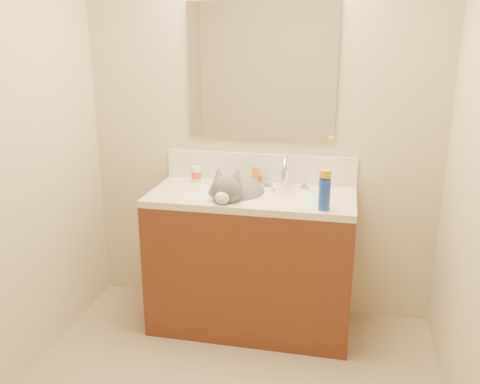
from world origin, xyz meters
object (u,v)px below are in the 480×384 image
at_px(cat, 235,195).
at_px(spray_can, 324,194).
at_px(amber_bottle, 256,175).
at_px(vanity_cabinet, 251,264).
at_px(faucet, 286,175).
at_px(pill_bottle, 197,174).
at_px(basin, 231,205).
at_px(silver_jar, 263,180).

relative_size(cat, spray_can, 2.92).
bearing_deg(amber_bottle, vanity_cabinet, -85.82).
distance_m(faucet, pill_bottle, 0.57).
height_order(basin, faucet, faucet).
bearing_deg(amber_bottle, pill_bottle, -173.12).
bearing_deg(spray_can, vanity_cabinet, 154.23).
bearing_deg(vanity_cabinet, basin, -165.96).
xyz_separation_m(faucet, amber_bottle, (-0.20, 0.07, -0.03)).
height_order(cat, silver_jar, cat).
bearing_deg(cat, vanity_cabinet, 17.92).
xyz_separation_m(vanity_cabinet, spray_can, (0.43, -0.21, 0.54)).
distance_m(vanity_cabinet, cat, 0.45).
bearing_deg(basin, faucet, 29.12).
height_order(amber_bottle, spray_can, spray_can).
xyz_separation_m(faucet, silver_jar, (-0.15, 0.07, -0.06)).
height_order(silver_jar, amber_bottle, amber_bottle).
distance_m(faucet, cat, 0.33).
height_order(vanity_cabinet, silver_jar, silver_jar).
height_order(faucet, amber_bottle, faucet).
relative_size(vanity_cabinet, cat, 2.41).
distance_m(basin, cat, 0.06).
xyz_separation_m(basin, pill_bottle, (-0.27, 0.20, 0.12)).
relative_size(basin, amber_bottle, 4.11).
bearing_deg(vanity_cabinet, amber_bottle, 94.18).
relative_size(pill_bottle, spray_can, 0.59).
height_order(pill_bottle, spray_can, spray_can).
bearing_deg(cat, silver_jar, 66.93).
distance_m(vanity_cabinet, amber_bottle, 0.55).
xyz_separation_m(vanity_cabinet, pill_bottle, (-0.39, 0.17, 0.50)).
bearing_deg(silver_jar, vanity_cabinet, -97.97).
bearing_deg(spray_can, pill_bottle, 155.38).
bearing_deg(vanity_cabinet, silver_jar, 82.03).
distance_m(vanity_cabinet, pill_bottle, 0.65).
relative_size(basin, silver_jar, 8.26).
bearing_deg(cat, basin, -153.00).
height_order(faucet, pill_bottle, faucet).
xyz_separation_m(vanity_cabinet, basin, (-0.12, -0.03, 0.38)).
height_order(vanity_cabinet, faucet, faucet).
bearing_deg(faucet, silver_jar, 154.92).
distance_m(vanity_cabinet, faucet, 0.58).
xyz_separation_m(basin, cat, (0.02, 0.01, 0.06)).
distance_m(vanity_cabinet, spray_can, 0.71).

